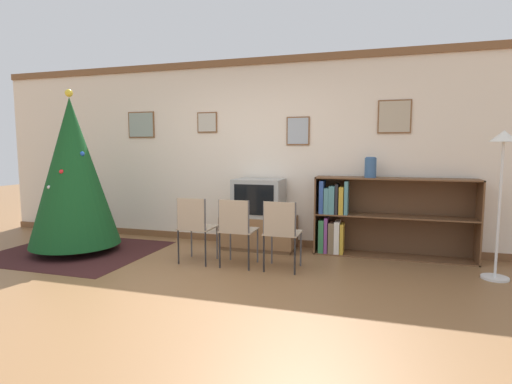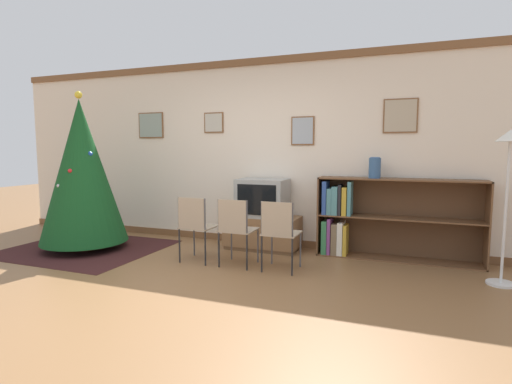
# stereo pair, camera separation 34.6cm
# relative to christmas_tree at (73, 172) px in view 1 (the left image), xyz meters

# --- Properties ---
(ground_plane) EXTENTS (24.00, 24.00, 0.00)m
(ground_plane) POSITION_rel_christmas_tree_xyz_m (2.18, -1.06, -1.09)
(ground_plane) COLOR brown
(wall_back) EXTENTS (8.83, 0.11, 2.70)m
(wall_back) POSITION_rel_christmas_tree_xyz_m (2.18, 1.22, 0.26)
(wall_back) COLOR silver
(wall_back) RESTS_ON ground_plane
(area_rug) EXTENTS (2.07, 1.81, 0.01)m
(area_rug) POSITION_rel_christmas_tree_xyz_m (0.00, -0.00, -1.09)
(area_rug) COLOR #381919
(area_rug) RESTS_ON ground_plane
(christmas_tree) EXTENTS (1.17, 1.17, 2.18)m
(christmas_tree) POSITION_rel_christmas_tree_xyz_m (0.00, 0.00, 0.00)
(christmas_tree) COLOR maroon
(christmas_tree) RESTS_ON area_rug
(tv_console) EXTENTS (1.03, 0.51, 0.46)m
(tv_console) POSITION_rel_christmas_tree_xyz_m (2.35, 0.90, -0.86)
(tv_console) COLOR brown
(tv_console) RESTS_ON ground_plane
(television) EXTENTS (0.67, 0.50, 0.53)m
(television) POSITION_rel_christmas_tree_xyz_m (2.35, 0.90, -0.37)
(television) COLOR #9E9E99
(television) RESTS_ON tv_console
(folding_chair_left) EXTENTS (0.40, 0.40, 0.82)m
(folding_chair_left) POSITION_rel_christmas_tree_xyz_m (1.80, -0.03, -0.62)
(folding_chair_left) COLOR tan
(folding_chair_left) RESTS_ON ground_plane
(folding_chair_center) EXTENTS (0.40, 0.40, 0.82)m
(folding_chair_center) POSITION_rel_christmas_tree_xyz_m (2.35, -0.03, -0.62)
(folding_chair_center) COLOR tan
(folding_chair_center) RESTS_ON ground_plane
(folding_chair_right) EXTENTS (0.40, 0.40, 0.82)m
(folding_chair_right) POSITION_rel_christmas_tree_xyz_m (2.89, -0.03, -0.62)
(folding_chair_right) COLOR tan
(folding_chair_right) RESTS_ON ground_plane
(bookshelf) EXTENTS (2.01, 0.36, 1.04)m
(bookshelf) POSITION_rel_christmas_tree_xyz_m (3.79, 0.99, -0.59)
(bookshelf) COLOR brown
(bookshelf) RESTS_ON ground_plane
(vase) EXTENTS (0.15, 0.15, 0.27)m
(vase) POSITION_rel_christmas_tree_xyz_m (3.83, 0.97, 0.08)
(vase) COLOR #335684
(vase) RESTS_ON bookshelf
(standing_lamp) EXTENTS (0.28, 0.28, 1.60)m
(standing_lamp) POSITION_rel_christmas_tree_xyz_m (5.18, 0.37, 0.13)
(standing_lamp) COLOR silver
(standing_lamp) RESTS_ON ground_plane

